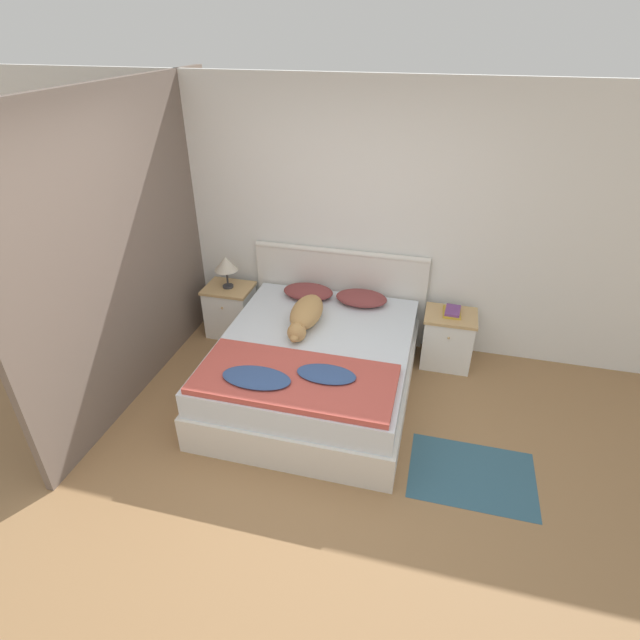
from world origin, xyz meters
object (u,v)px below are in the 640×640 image
nightstand_right (448,339)px  dog (306,314)px  bed (315,368)px  pillow_left (308,292)px  pillow_right (361,298)px  table_lamp (226,264)px  book_stack (452,312)px  nightstand_left (231,310)px

nightstand_right → dog: (-1.28, -0.51, 0.38)m
bed → pillow_left: size_ratio=3.92×
pillow_right → table_lamp: table_lamp is taller
bed → table_lamp: size_ratio=5.80×
bed → dog: 0.48m
dog → book_stack: (1.28, 0.53, -0.08)m
book_stack → pillow_left: bearing=-179.2°
bed → pillow_right: bearing=70.7°
pillow_right → dog: 0.66m
nightstand_left → book_stack: book_stack is taller
book_stack → pillow_right: bearing=-178.7°
bed → book_stack: bearing=34.7°
table_lamp → pillow_left: bearing=0.1°
pillow_right → pillow_left: bearing=180.0°
bed → dog: dog is taller
bed → dog: bearing=120.0°
nightstand_left → nightstand_right: bearing=0.0°
nightstand_right → book_stack: book_stack is taller
pillow_left → table_lamp: 0.88m
nightstand_left → table_lamp: size_ratio=1.63×
nightstand_right → table_lamp: table_lamp is taller
nightstand_right → book_stack: 0.30m
nightstand_right → pillow_right: (-0.86, 0.00, 0.33)m
pillow_right → dog: dog is taller
nightstand_left → dog: bearing=-27.4°
bed → pillow_right: 0.88m
bed → nightstand_right: size_ratio=3.56×
nightstand_left → pillow_left: 0.92m
pillow_right → nightstand_right: bearing=-0.1°
pillow_left → pillow_right: size_ratio=1.00×
nightstand_left → dog: dog is taller
pillow_left → book_stack: pillow_left is taller
nightstand_left → pillow_right: 1.43m
book_stack → bed: bearing=-145.3°
pillow_left → book_stack: bearing=0.8°
pillow_left → dog: dog is taller
nightstand_left → book_stack: bearing=0.5°
nightstand_right → book_stack: size_ratio=2.45×
nightstand_left → pillow_right: (1.40, 0.00, 0.33)m
nightstand_left → nightstand_right: size_ratio=1.00×
pillow_left → pillow_right: (0.53, 0.00, 0.00)m
book_stack → nightstand_right: bearing=-102.5°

